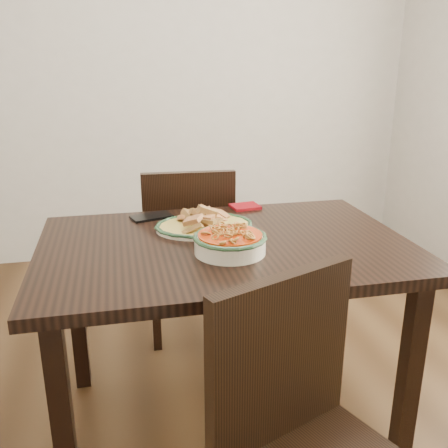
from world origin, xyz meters
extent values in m
plane|color=#342110|center=(0.00, 0.00, 0.00)|extent=(3.50, 3.50, 0.00)
cube|color=beige|center=(0.00, 1.75, 1.30)|extent=(3.50, 0.10, 2.60)
cube|color=black|center=(0.02, -0.12, 0.73)|extent=(1.30, 0.86, 0.04)
cube|color=black|center=(-0.54, -0.47, 0.35)|extent=(0.06, 0.06, 0.71)
cube|color=black|center=(0.59, -0.47, 0.35)|extent=(0.06, 0.06, 0.71)
cube|color=black|center=(-0.54, 0.22, 0.35)|extent=(0.06, 0.06, 0.71)
cube|color=black|center=(0.59, 0.22, 0.35)|extent=(0.06, 0.06, 0.71)
cube|color=black|center=(-0.01, 0.59, 0.43)|extent=(0.44, 0.44, 0.04)
cube|color=black|center=(0.16, 0.75, 0.21)|extent=(0.04, 0.04, 0.41)
cube|color=black|center=(-0.18, 0.77, 0.21)|extent=(0.04, 0.04, 0.41)
cube|color=black|center=(0.15, 0.42, 0.21)|extent=(0.04, 0.04, 0.41)
cube|color=black|center=(-0.19, 0.43, 0.21)|extent=(0.04, 0.04, 0.41)
cube|color=black|center=(-0.03, 0.41, 0.67)|extent=(0.42, 0.06, 0.44)
cube|color=black|center=(0.03, -0.74, 0.67)|extent=(0.40, 0.20, 0.44)
ellipsoid|color=silver|center=(-0.02, 0.03, 0.76)|extent=(0.37, 0.28, 0.02)
ellipsoid|color=gold|center=(-0.02, 0.03, 0.76)|extent=(0.35, 0.26, 0.01)
torus|color=#1A3921|center=(-0.02, 0.03, 0.77)|extent=(0.28, 0.28, 0.01)
cylinder|color=white|center=(0.02, -0.23, 0.78)|extent=(0.24, 0.24, 0.06)
torus|color=#1B3D21|center=(0.02, -0.23, 0.81)|extent=(0.25, 0.25, 0.02)
cylinder|color=#AA2C07|center=(0.02, -0.23, 0.81)|extent=(0.21, 0.21, 0.01)
cube|color=black|center=(-0.21, 0.21, 0.76)|extent=(0.18, 0.13, 0.01)
cube|color=maroon|center=(0.20, 0.27, 0.76)|extent=(0.13, 0.11, 0.01)
camera|label=1|loc=(-0.33, -1.74, 1.37)|focal=40.00mm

